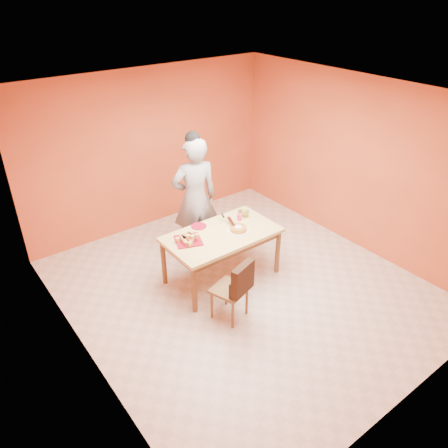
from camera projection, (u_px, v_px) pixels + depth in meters
floor at (243, 287)px, 6.27m from camera, size 5.00×5.00×0.00m
ceiling at (248, 98)px, 4.93m from camera, size 5.00×5.00×0.00m
wall_back at (150, 150)px, 7.33m from camera, size 4.50×0.00×4.50m
wall_left at (74, 265)px, 4.42m from camera, size 0.00×5.00×5.00m
wall_right at (356, 164)px, 6.79m from camera, size 0.00×5.00×5.00m
dining_table at (222, 239)px, 6.16m from camera, size 1.60×0.90×0.76m
dining_chair at (230, 288)px, 5.52m from camera, size 0.52×0.58×0.88m
pastry_pile at (188, 237)px, 5.90m from camera, size 0.31×0.31×0.10m
person at (195, 199)px, 6.58m from camera, size 0.80×0.63×1.94m
pastry_platter at (188, 240)px, 5.93m from camera, size 0.44×0.44×0.02m
red_dinner_plate at (199, 226)px, 6.28m from camera, size 0.26×0.26×0.01m
white_cake_plate at (238, 231)px, 6.16m from camera, size 0.31×0.31×0.01m
sponge_cake at (238, 229)px, 6.15m from camera, size 0.26×0.26×0.05m
cake_server at (231, 221)px, 6.26m from camera, size 0.15×0.28×0.01m
egg_ornament at (245, 213)px, 6.49m from camera, size 0.14×0.12×0.15m
magenta_glass at (239, 217)px, 6.42m from camera, size 0.07×0.07×0.09m
checker_tin at (241, 211)px, 6.66m from camera, size 0.11×0.11×0.03m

